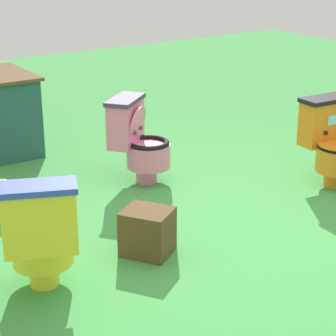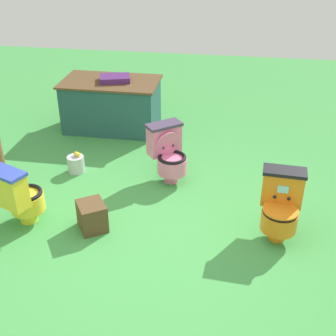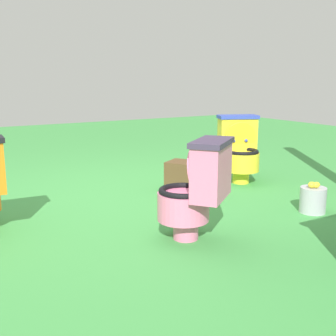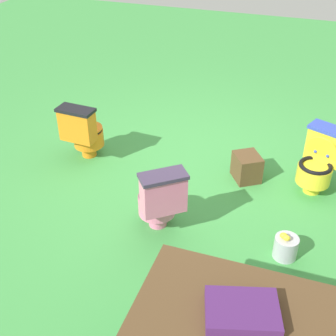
{
  "view_description": "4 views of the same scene",
  "coord_description": "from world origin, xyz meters",
  "px_view_note": "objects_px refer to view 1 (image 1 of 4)",
  "views": [
    {
      "loc": [
        -2.72,
        -3.25,
        2.04
      ],
      "look_at": [
        -0.32,
        0.26,
        0.47
      ],
      "focal_mm": 69.3,
      "sensor_mm": 36.0,
      "label": 1
    },
    {
      "loc": [
        0.76,
        -3.69,
        2.97
      ],
      "look_at": [
        0.06,
        0.73,
        0.41
      ],
      "focal_mm": 47.84,
      "sensor_mm": 36.0,
      "label": 2
    },
    {
      "loc": [
        1.64,
        3.55,
        1.14
      ],
      "look_at": [
        -0.3,
        0.29,
        0.33
      ],
      "focal_mm": 45.83,
      "sensor_mm": 36.0,
      "label": 3
    },
    {
      "loc": [
        -1.19,
        4.41,
        3.03
      ],
      "look_at": [
        0.08,
        0.67,
        0.4
      ],
      "focal_mm": 48.61,
      "sensor_mm": 36.0,
      "label": 4
    }
  ],
  "objects_px": {
    "toilet_orange": "(332,142)",
    "small_crate": "(147,232)",
    "lemon_bucket": "(1,200)",
    "toilet_yellow": "(41,234)",
    "toilet_pink": "(138,139)"
  },
  "relations": [
    {
      "from": "toilet_orange",
      "to": "small_crate",
      "type": "relative_size",
      "value": 2.33
    },
    {
      "from": "toilet_orange",
      "to": "lemon_bucket",
      "type": "bearing_deg",
      "value": -16.44
    },
    {
      "from": "toilet_orange",
      "to": "lemon_bucket",
      "type": "distance_m",
      "value": 2.71
    },
    {
      "from": "toilet_orange",
      "to": "toilet_yellow",
      "type": "bearing_deg",
      "value": 9.28
    },
    {
      "from": "toilet_yellow",
      "to": "lemon_bucket",
      "type": "distance_m",
      "value": 1.24
    },
    {
      "from": "toilet_pink",
      "to": "toilet_orange",
      "type": "height_order",
      "value": "same"
    },
    {
      "from": "toilet_orange",
      "to": "toilet_yellow",
      "type": "relative_size",
      "value": 1.0
    },
    {
      "from": "small_crate",
      "to": "lemon_bucket",
      "type": "height_order",
      "value": "small_crate"
    },
    {
      "from": "toilet_yellow",
      "to": "small_crate",
      "type": "xyz_separation_m",
      "value": [
        0.77,
        0.06,
        -0.22
      ]
    },
    {
      "from": "toilet_pink",
      "to": "lemon_bucket",
      "type": "bearing_deg",
      "value": -37.98
    },
    {
      "from": "toilet_pink",
      "to": "small_crate",
      "type": "height_order",
      "value": "toilet_pink"
    },
    {
      "from": "toilet_orange",
      "to": "toilet_pink",
      "type": "bearing_deg",
      "value": -32.0
    },
    {
      "from": "toilet_pink",
      "to": "toilet_orange",
      "type": "xyz_separation_m",
      "value": [
        1.31,
        -0.95,
        -0.0
      ]
    },
    {
      "from": "toilet_orange",
      "to": "toilet_yellow",
      "type": "height_order",
      "value": "same"
    },
    {
      "from": "toilet_orange",
      "to": "small_crate",
      "type": "bearing_deg",
      "value": 9.75
    }
  ]
}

